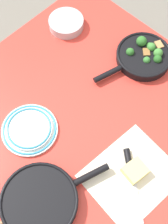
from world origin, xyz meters
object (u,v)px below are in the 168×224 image
object	(u,v)px
wooden_spoon	(4,222)
grater_knife	(131,174)
dinner_plate_stack	(29,129)
prep_bowl_steel	(66,23)
skillet_broccoli	(144,56)
cheese_block	(135,171)
skillet_eggs	(40,201)

from	to	relation	value
wooden_spoon	grater_knife	world-z (taller)	grater_knife
dinner_plate_stack	prep_bowl_steel	size ratio (longest dim) A/B	1.38
skillet_broccoli	dinner_plate_stack	bearing A→B (deg)	5.95
grater_knife	cheese_block	size ratio (longest dim) A/B	2.49
prep_bowl_steel	skillet_broccoli	bearing A→B (deg)	105.12
skillet_broccoli	skillet_eggs	xyz separation A→B (m)	(0.72, 0.13, 0.00)
wooden_spoon	prep_bowl_steel	bearing A→B (deg)	51.54
wooden_spoon	dinner_plate_stack	bearing A→B (deg)	53.68
dinner_plate_stack	prep_bowl_steel	distance (m)	0.54
skillet_eggs	wooden_spoon	world-z (taller)	skillet_eggs
skillet_broccoli	wooden_spoon	distance (m)	0.86
skillet_eggs	prep_bowl_steel	xyz separation A→B (m)	(-0.62, -0.50, -0.00)
prep_bowl_steel	skillet_eggs	bearing A→B (deg)	39.00
dinner_plate_stack	skillet_broccoli	bearing A→B (deg)	169.77
skillet_broccoli	dinner_plate_stack	world-z (taller)	skillet_broccoli
cheese_block	dinner_plate_stack	bearing A→B (deg)	-68.77
skillet_eggs	wooden_spoon	xyz separation A→B (m)	(0.13, -0.04, -0.02)
skillet_eggs	grater_knife	bearing A→B (deg)	-10.00
prep_bowl_steel	dinner_plate_stack	bearing A→B (deg)	30.10
skillet_eggs	dinner_plate_stack	bearing A→B (deg)	74.98
skillet_broccoli	skillet_eggs	distance (m)	0.73
skillet_eggs	dinner_plate_stack	distance (m)	0.28
grater_knife	dinner_plate_stack	bearing A→B (deg)	-121.20
wooden_spoon	grater_knife	xyz separation A→B (m)	(-0.42, 0.20, 0.00)
skillet_broccoli	wooden_spoon	xyz separation A→B (m)	(0.85, 0.09, -0.02)
skillet_broccoli	wooden_spoon	bearing A→B (deg)	22.09
skillet_broccoli	prep_bowl_steel	size ratio (longest dim) A/B	2.27
skillet_eggs	cheese_block	world-z (taller)	skillet_eggs
grater_knife	dinner_plate_stack	size ratio (longest dim) A/B	1.01
wooden_spoon	cheese_block	size ratio (longest dim) A/B	3.66
grater_knife	prep_bowl_steel	world-z (taller)	prep_bowl_steel
prep_bowl_steel	wooden_spoon	bearing A→B (deg)	31.47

